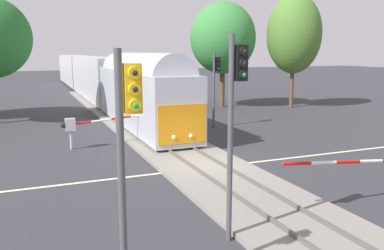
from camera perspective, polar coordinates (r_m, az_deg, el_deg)
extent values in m
plane|color=#333338|center=(19.80, 1.67, -6.06)|extent=(220.00, 220.00, 0.00)
cube|color=beige|center=(19.80, 1.67, -6.05)|extent=(44.00, 0.20, 0.01)
cube|color=gray|center=(19.78, 1.67, -5.81)|extent=(4.40, 80.00, 0.18)
cube|color=#56514C|center=(19.47, -0.27, -5.58)|extent=(0.10, 80.00, 0.14)
cube|color=#56514C|center=(20.03, 3.55, -5.14)|extent=(0.10, 80.00, 0.14)
cube|color=#B2B7C1|center=(29.72, -7.09, 3.82)|extent=(3.00, 16.41, 3.90)
cube|color=orange|center=(22.05, -1.39, 0.12)|extent=(2.76, 0.08, 2.15)
cylinder|color=#B2B7C1|center=(29.57, -7.17, 7.34)|extent=(2.76, 14.77, 2.76)
sphere|color=#F4F2CC|center=(22.00, -2.59, -1.72)|extent=(0.24, 0.24, 0.24)
sphere|color=#F4F2CC|center=(22.35, -0.18, -1.52)|extent=(0.24, 0.24, 0.24)
cube|color=silver|center=(48.69, -13.21, 6.53)|extent=(3.00, 20.74, 4.60)
cube|color=black|center=(48.93, -11.47, 6.96)|extent=(0.04, 18.67, 0.90)
cube|color=red|center=(49.03, -11.39, 5.27)|extent=(0.04, 19.08, 0.36)
cube|color=silver|center=(70.11, -16.09, 7.46)|extent=(3.00, 20.74, 4.60)
cube|color=black|center=(70.28, -14.87, 7.77)|extent=(0.04, 18.67, 0.90)
cube|color=red|center=(70.35, -14.81, 6.59)|extent=(0.04, 19.08, 0.36)
cylinder|color=white|center=(16.43, 23.70, -4.65)|extent=(1.10, 0.12, 0.21)
cylinder|color=red|center=(15.66, 20.93, -4.84)|extent=(1.10, 0.12, 0.21)
cylinder|color=white|center=(14.92, 17.88, -5.03)|extent=(1.10, 0.12, 0.21)
cylinder|color=red|center=(14.24, 14.52, -5.23)|extent=(1.10, 0.12, 0.21)
sphere|color=red|center=(13.91, 12.72, -5.32)|extent=(0.14, 0.14, 0.14)
cylinder|color=#B7B7BC|center=(24.41, -16.56, -2.02)|extent=(0.14, 0.14, 1.10)
cube|color=#B7B7BC|center=(24.24, -16.66, 0.06)|extent=(0.56, 0.40, 0.70)
sphere|color=black|center=(24.21, -17.49, 0.00)|extent=(0.36, 0.36, 0.36)
cylinder|color=red|center=(24.30, -15.29, 0.25)|extent=(1.18, 0.12, 0.21)
cylinder|color=white|center=(24.45, -12.57, 0.64)|extent=(1.18, 0.12, 0.21)
cylinder|color=red|center=(24.65, -9.89, 1.02)|extent=(1.18, 0.12, 0.21)
cylinder|color=white|center=(24.91, -7.26, 1.39)|extent=(1.18, 0.12, 0.21)
cylinder|color=red|center=(25.23, -4.68, 1.74)|extent=(1.18, 0.12, 0.21)
sphere|color=red|center=(25.40, -3.42, 1.92)|extent=(0.14, 0.14, 0.14)
cylinder|color=#4C4C51|center=(8.65, -9.79, -8.42)|extent=(0.16, 0.16, 5.63)
cube|color=gold|center=(8.30, -8.33, 5.08)|extent=(0.34, 0.26, 1.00)
sphere|color=#262626|center=(8.13, -8.12, 7.24)|extent=(0.20, 0.20, 0.20)
cylinder|color=gold|center=(8.11, -8.07, 7.23)|extent=(0.24, 0.10, 0.24)
sphere|color=#262626|center=(8.16, -8.07, 4.99)|extent=(0.20, 0.20, 0.20)
cylinder|color=gold|center=(8.13, -8.02, 4.97)|extent=(0.24, 0.10, 0.24)
sphere|color=green|center=(8.19, -8.01, 2.76)|extent=(0.20, 0.20, 0.20)
cylinder|color=gold|center=(8.16, -7.96, 2.74)|extent=(0.24, 0.10, 0.24)
cylinder|color=#4C4C51|center=(11.70, 5.37, -2.33)|extent=(0.16, 0.16, 6.05)
cube|color=black|center=(11.56, 6.80, 8.61)|extent=(0.34, 0.26, 1.00)
sphere|color=#262626|center=(11.42, 7.21, 10.19)|extent=(0.20, 0.20, 0.20)
cylinder|color=black|center=(11.40, 7.28, 10.19)|extent=(0.24, 0.10, 0.24)
sphere|color=#262626|center=(11.43, 7.17, 8.59)|extent=(0.20, 0.20, 0.20)
cylinder|color=black|center=(11.40, 7.25, 8.58)|extent=(0.24, 0.10, 0.24)
sphere|color=green|center=(11.44, 7.14, 6.99)|extent=(0.20, 0.20, 0.20)
cylinder|color=black|center=(11.41, 7.21, 6.98)|extent=(0.24, 0.10, 0.24)
cylinder|color=#4C4C51|center=(29.81, 3.07, 4.79)|extent=(0.16, 0.16, 5.46)
cube|color=black|center=(29.81, 3.60, 8.50)|extent=(0.34, 0.26, 1.00)
sphere|color=#262626|center=(29.67, 3.74, 9.11)|extent=(0.20, 0.20, 0.20)
cylinder|color=black|center=(29.64, 3.76, 9.11)|extent=(0.24, 0.10, 0.24)
sphere|color=#262626|center=(29.67, 3.73, 8.49)|extent=(0.20, 0.20, 0.20)
cylinder|color=black|center=(29.65, 3.75, 8.49)|extent=(0.24, 0.10, 0.24)
sphere|color=green|center=(29.69, 3.72, 7.88)|extent=(0.20, 0.20, 0.20)
cylinder|color=black|center=(29.66, 3.75, 7.87)|extent=(0.24, 0.10, 0.24)
cylinder|color=brown|center=(42.13, 13.78, 5.36)|extent=(0.37, 0.37, 4.36)
ellipsoid|color=#4C7A2D|center=(42.03, 14.08, 12.25)|extent=(5.32, 5.32, 7.68)
cylinder|color=brown|center=(41.35, 4.25, 5.45)|extent=(0.50, 0.50, 4.23)
ellipsoid|color=#38843D|center=(41.23, 4.33, 12.05)|extent=(6.47, 6.47, 7.04)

